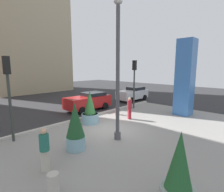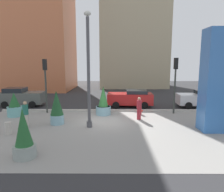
# 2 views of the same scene
# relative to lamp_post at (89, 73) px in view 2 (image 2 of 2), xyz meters

# --- Properties ---
(ground_plane) EXTENTS (60.00, 60.00, 0.00)m
(ground_plane) POSITION_rel_lamp_post_xyz_m (0.89, 5.31, -3.53)
(ground_plane) COLOR #2D2D30
(plaza_pavement) EXTENTS (18.00, 10.00, 0.02)m
(plaza_pavement) POSITION_rel_lamp_post_xyz_m (0.89, -0.69, -3.53)
(plaza_pavement) COLOR gray
(plaza_pavement) RESTS_ON ground_plane
(curb_strip) EXTENTS (18.00, 0.24, 0.16)m
(curb_strip) POSITION_rel_lamp_post_xyz_m (0.89, 4.43, -3.45)
(curb_strip) COLOR #B7B2A8
(curb_strip) RESTS_ON ground_plane
(lamp_post) EXTENTS (0.44, 0.44, 7.24)m
(lamp_post) POSITION_rel_lamp_post_xyz_m (0.00, 0.00, 0.00)
(lamp_post) COLOR #4C4C51
(lamp_post) RESTS_ON ground_plane
(art_pillar_blue) EXTENTS (1.26, 1.26, 6.15)m
(art_pillar_blue) POSITION_rel_lamp_post_xyz_m (7.56, -0.64, -0.46)
(art_pillar_blue) COLOR #3870BC
(art_pillar_blue) RESTS_ON ground_plane
(potted_plant_near_left) EXTENTS (1.13, 1.13, 1.88)m
(potted_plant_near_left) POSITION_rel_lamp_post_xyz_m (-6.20, 2.73, -2.74)
(potted_plant_near_left) COLOR #6BB2B2
(potted_plant_near_left) RESTS_ON ground_plane
(potted_plant_curbside) EXTENTS (1.20, 1.20, 2.35)m
(potted_plant_curbside) POSITION_rel_lamp_post_xyz_m (0.76, 3.25, -2.59)
(potted_plant_curbside) COLOR #7AA8B7
(potted_plant_curbside) RESTS_ON ground_plane
(potted_plant_by_pillar) EXTENTS (0.92, 0.92, 2.32)m
(potted_plant_by_pillar) POSITION_rel_lamp_post_xyz_m (-2.29, 0.66, -2.40)
(potted_plant_by_pillar) COLOR #7AA8B7
(potted_plant_by_pillar) RESTS_ON ground_plane
(potted_plant_near_right) EXTENTS (1.01, 1.01, 2.24)m
(potted_plant_near_right) POSITION_rel_lamp_post_xyz_m (-2.36, -4.35, -2.56)
(potted_plant_near_right) COLOR gray
(potted_plant_near_right) RESTS_ON ground_plane
(fire_hydrant) EXTENTS (0.36, 0.26, 0.75)m
(fire_hydrant) POSITION_rel_lamp_post_xyz_m (3.75, 3.36, -3.16)
(fire_hydrant) COLOR red
(fire_hydrant) RESTS_ON ground_plane
(concrete_bollard) EXTENTS (0.36, 0.36, 0.75)m
(concrete_bollard) POSITION_rel_lamp_post_xyz_m (-4.58, -1.43, -3.16)
(concrete_bollard) COLOR #B2ADA3
(concrete_bollard) RESTS_ON ground_plane
(traffic_light_corner) EXTENTS (0.28, 0.42, 4.48)m
(traffic_light_corner) POSITION_rel_lamp_post_xyz_m (-4.04, 3.89, -0.50)
(traffic_light_corner) COLOR #333833
(traffic_light_corner) RESTS_ON ground_plane
(traffic_light_far_side) EXTENTS (0.28, 0.42, 4.57)m
(traffic_light_far_side) POSITION_rel_lamp_post_xyz_m (6.60, 3.73, -0.46)
(traffic_light_far_side) COLOR #333833
(traffic_light_far_side) RESTS_ON ground_plane
(car_far_lane) EXTENTS (4.33, 2.18, 1.60)m
(car_far_lane) POSITION_rel_lamp_post_xyz_m (3.22, 6.43, -2.70)
(car_far_lane) COLOR red
(car_far_lane) RESTS_ON ground_plane
(car_intersection) EXTENTS (4.15, 2.26, 1.80)m
(car_intersection) POSITION_rel_lamp_post_xyz_m (-7.41, 6.63, -2.63)
(car_intersection) COLOR #565B56
(car_intersection) RESTS_ON ground_plane
(car_curb_east) EXTENTS (4.12, 2.11, 1.59)m
(car_curb_east) POSITION_rel_lamp_post_xyz_m (9.81, 6.22, -2.71)
(car_curb_east) COLOR silver
(car_curb_east) RESTS_ON ground_plane
(pedestrian_by_curb) EXTENTS (0.49, 0.49, 1.69)m
(pedestrian_by_curb) POSITION_rel_lamp_post_xyz_m (3.47, 1.84, -2.60)
(pedestrian_by_curb) COLOR maroon
(pedestrian_by_curb) RESTS_ON ground_plane
(pedestrian_on_sidewalk) EXTENTS (0.50, 0.50, 1.71)m
(pedestrian_on_sidewalk) POSITION_rel_lamp_post_xyz_m (-4.14, -0.01, -2.58)
(pedestrian_on_sidewalk) COLOR #B2AD9E
(pedestrian_on_sidewalk) RESTS_ON ground_plane
(office_block_flanking) EXTENTS (12.48, 9.47, 21.56)m
(office_block_flanking) POSITION_rel_lamp_post_xyz_m (-11.30, 19.83, 7.25)
(office_block_flanking) COLOR #C66B42
(office_block_flanking) RESTS_ON ground_plane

